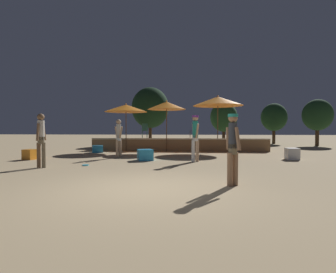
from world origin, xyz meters
name	(u,v)px	position (x,y,z in m)	size (l,w,h in m)	color
ground_plane	(143,189)	(0.00, 0.00, 0.00)	(120.00, 120.00, 0.00)	tan
wooden_deck	(179,144)	(0.16, 11.22, 0.35)	(10.69, 2.59, 0.78)	olive
patio_umbrella_0	(218,101)	(2.50, 10.02, 2.98)	(2.94, 2.94, 3.33)	brown
patio_umbrella_1	(126,108)	(-2.98, 9.81, 2.59)	(2.57, 2.57, 2.89)	brown
patio_umbrella_2	(167,106)	(-0.52, 9.84, 2.73)	(2.27, 2.27, 3.04)	brown
cube_seat_0	(98,149)	(-4.34, 8.71, 0.20)	(0.75, 0.75, 0.40)	#2D9EDB
cube_seat_1	(30,154)	(-6.00, 5.04, 0.22)	(0.55, 0.55, 0.44)	orange
cube_seat_2	(292,154)	(5.36, 6.16, 0.25)	(0.51, 0.51, 0.50)	white
cube_seat_3	(145,155)	(-0.95, 5.25, 0.23)	(0.78, 0.78, 0.47)	#2D9EDB
person_0	(233,146)	(2.01, 0.50, 0.93)	(0.33, 0.43, 1.67)	#997051
person_1	(195,135)	(1.16, 5.01, 1.10)	(0.31, 0.54, 1.89)	white
person_2	(41,138)	(-4.09, 2.78, 1.03)	(0.31, 0.54, 1.85)	brown
person_3	(119,137)	(-2.38, 6.20, 0.98)	(0.51, 0.42, 1.78)	tan
bistro_chair_0	(145,129)	(-1.98, 10.58, 1.33)	(0.42, 0.42, 0.90)	#1E4C47
bistro_chair_1	(194,129)	(1.11, 10.89, 1.33)	(0.41, 0.41, 0.90)	#2D3338
frisbee_disc	(85,165)	(-2.80, 3.42, 0.02)	(0.23, 0.23, 0.03)	#33B2D8
background_tree_0	(317,115)	(10.91, 16.32, 2.46)	(2.27, 2.27, 3.72)	#3D2B1C
background_tree_1	(274,117)	(8.39, 19.17, 2.42)	(2.31, 2.31, 3.71)	#3D2B1C
background_tree_2	(150,108)	(-2.74, 17.10, 3.22)	(3.25, 3.25, 5.01)	#3D2B1C
background_tree_3	(224,117)	(3.78, 18.41, 2.42)	(2.42, 2.42, 3.77)	#3D2B1C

